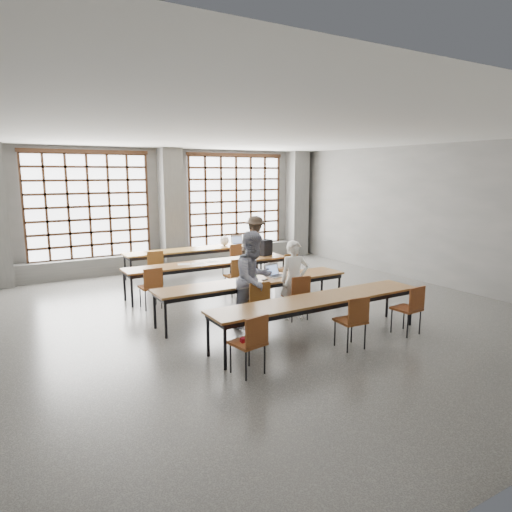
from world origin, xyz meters
The scene contains 38 objects.
floor centered at (0.00, 0.00, 0.00)m, with size 11.00×11.00×0.00m, color #484846.
ceiling centered at (0.00, 0.00, 3.50)m, with size 11.00×11.00×0.00m, color silver.
wall_back centered at (0.00, 5.50, 1.75)m, with size 10.00×10.00×0.00m, color #5A5A57.
wall_right centered at (5.00, 0.00, 1.75)m, with size 11.00×11.00×0.00m, color #5A5A57.
column_mid centered at (0.00, 5.22, 1.75)m, with size 0.60×0.55×3.50m, color #555553.
column_right centered at (4.50, 5.22, 1.75)m, with size 0.60×0.55×3.50m, color #555553.
window_left centered at (-2.25, 5.42, 1.90)m, with size 3.32×0.12×3.00m.
window_right centered at (2.25, 5.42, 1.90)m, with size 3.32×0.12×3.00m.
sill_ledge centered at (0.00, 5.30, 0.25)m, with size 9.80×0.35×0.50m, color #555553.
desk_row_a centered at (0.28, 4.09, 0.66)m, with size 4.00×0.70×0.73m.
desk_row_b centered at (-0.25, 2.12, 0.66)m, with size 4.00×0.70×0.73m.
desk_row_c centered at (-0.27, -0.02, 0.66)m, with size 4.00×0.70×0.73m.
desk_row_d centered at (0.02, -1.68, 0.66)m, with size 4.00×0.70×0.73m.
chair_back_left centered at (-1.13, 3.46, 0.54)m, with size 0.47×0.48×0.88m.
chair_back_mid centered at (1.09, 3.46, 0.54)m, with size 0.49×0.50×0.88m.
chair_back_right centered at (1.90, 3.46, 0.54)m, with size 0.50×0.51×0.88m.
chair_mid_left centered at (-1.85, 1.49, 0.54)m, with size 0.43×0.44×0.88m.
chair_mid_centre centered at (0.14, 1.49, 0.54)m, with size 0.43×0.43×0.88m.
chair_mid_right centered at (1.55, 1.49, 0.54)m, with size 0.46×0.47×0.88m.
chair_front_left centered at (-0.58, -0.65, 0.54)m, with size 0.47×0.47×0.88m.
chair_front_right centered at (0.32, -0.65, 0.54)m, with size 0.46×0.46×0.88m.
chair_near_left centered at (-1.67, -2.31, 0.54)m, with size 0.49×0.49×0.88m.
chair_near_mid centered at (0.21, -2.31, 0.54)m, with size 0.45×0.46×0.88m.
chair_near_right centered at (1.52, -2.31, 0.54)m, with size 0.45×0.45×0.88m.
student_male centered at (0.33, -0.52, 0.76)m, with size 0.56×0.37×1.53m, color white.
student_female centered at (-0.57, -0.52, 0.88)m, with size 0.86×0.67×1.77m, color #19204C.
student_back centered at (1.88, 3.59, 0.80)m, with size 1.03×0.59×1.59m, color black.
laptop_front centered at (0.26, 0.08, 0.79)m, with size 0.41×0.37×0.26m.
laptop_back centered at (1.64, 4.19, 0.79)m, with size 0.39×0.34×0.26m.
mouse centered at (0.68, -0.04, 0.75)m, with size 0.10×0.06×0.04m, color silver.
green_box centered at (-0.32, 0.06, 0.78)m, with size 0.25×0.09×0.09m, color green.
phone centered at (-0.09, -0.12, 0.74)m, with size 0.13×0.06×0.01m, color black.
paper_sheet_a centered at (-0.85, 2.17, 0.73)m, with size 0.30×0.21×0.00m, color silver.
paper_sheet_b centered at (-0.55, 2.07, 0.73)m, with size 0.30×0.21×0.00m, color white.
paper_sheet_c centered at (-0.15, 2.12, 0.73)m, with size 0.30×0.21×0.00m, color white.
backpack centered at (1.35, 2.17, 0.93)m, with size 0.32×0.20×0.40m, color black.
plastic_bag centered at (1.18, 4.14, 0.87)m, with size 0.26×0.21×0.29m, color white.
red_pouch centered at (-1.68, -2.23, 0.50)m, with size 0.20×0.08×0.06m, color maroon.
Camera 1 is at (-4.66, -7.49, 2.79)m, focal length 32.00 mm.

